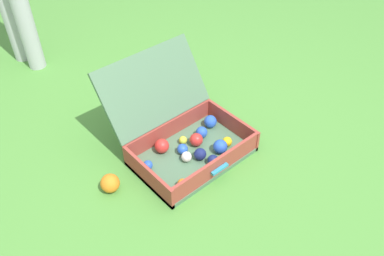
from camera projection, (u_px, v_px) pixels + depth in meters
ground_plane at (187, 161)px, 2.22m from camera, size 16.00×16.00×0.00m
open_suitcase at (183, 134)px, 2.22m from camera, size 0.63×0.67×0.48m
stray_ball_on_grass at (110, 183)px, 2.03m from camera, size 0.10×0.10×0.10m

